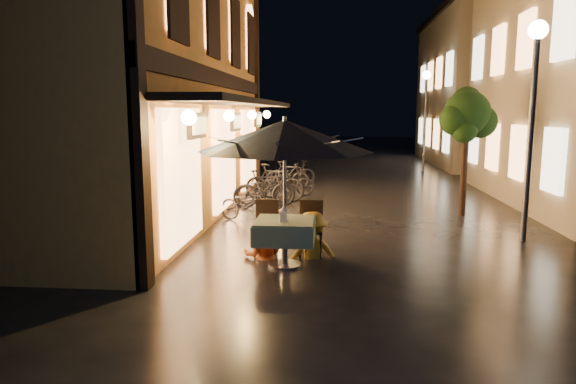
# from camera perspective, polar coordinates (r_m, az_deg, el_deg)

# --- Properties ---
(ground) EXTENTS (90.00, 90.00, 0.00)m
(ground) POSITION_cam_1_polar(r_m,az_deg,el_deg) (8.72, 10.01, -8.15)
(ground) COLOR black
(ground) RESTS_ON ground
(west_building) EXTENTS (5.90, 11.40, 7.40)m
(west_building) POSITION_cam_1_polar(r_m,az_deg,el_deg) (13.33, -17.17, 13.58)
(west_building) COLOR gold
(west_building) RESTS_ON ground
(east_building_far) EXTENTS (7.30, 10.30, 7.30)m
(east_building_far) POSITION_cam_1_polar(r_m,az_deg,el_deg) (27.58, 23.08, 10.55)
(east_building_far) COLOR tan
(east_building_far) RESTS_ON ground
(street_tree) EXTENTS (1.43, 1.20, 3.15)m
(street_tree) POSITION_cam_1_polar(r_m,az_deg,el_deg) (13.20, 19.31, 7.91)
(street_tree) COLOR black
(street_tree) RESTS_ON ground
(streetlamp_near) EXTENTS (0.36, 0.36, 4.23)m
(streetlamp_near) POSITION_cam_1_polar(r_m,az_deg,el_deg) (10.97, 25.63, 10.04)
(streetlamp_near) COLOR #59595E
(streetlamp_near) RESTS_ON ground
(streetlamp_far) EXTENTS (0.36, 0.36, 4.23)m
(streetlamp_far) POSITION_cam_1_polar(r_m,az_deg,el_deg) (22.62, 15.04, 9.58)
(streetlamp_far) COLOR #59595E
(streetlamp_far) RESTS_ON ground
(cafe_table) EXTENTS (0.99, 0.99, 0.78)m
(cafe_table) POSITION_cam_1_polar(r_m,az_deg,el_deg) (8.48, -0.38, -4.39)
(cafe_table) COLOR #59595E
(cafe_table) RESTS_ON ground
(patio_umbrella) EXTENTS (2.87, 2.87, 2.46)m
(patio_umbrella) POSITION_cam_1_polar(r_m,az_deg,el_deg) (8.26, -0.39, 6.21)
(patio_umbrella) COLOR #59595E
(patio_umbrella) RESTS_ON ground
(cafe_chair_left) EXTENTS (0.42, 0.42, 0.97)m
(cafe_chair_left) POSITION_cam_1_polar(r_m,az_deg,el_deg) (9.25, -2.39, -3.58)
(cafe_chair_left) COLOR black
(cafe_chair_left) RESTS_ON ground
(cafe_chair_right) EXTENTS (0.42, 0.42, 0.97)m
(cafe_chair_right) POSITION_cam_1_polar(r_m,az_deg,el_deg) (9.18, 2.57, -3.68)
(cafe_chair_right) COLOR black
(cafe_chair_right) RESTS_ON ground
(table_lantern) EXTENTS (0.16, 0.16, 0.25)m
(table_lantern) POSITION_cam_1_polar(r_m,az_deg,el_deg) (8.26, -0.48, -2.40)
(table_lantern) COLOR white
(table_lantern) RESTS_ON cafe_table
(person_orange) EXTENTS (0.77, 0.63, 1.47)m
(person_orange) POSITION_cam_1_polar(r_m,az_deg,el_deg) (8.99, -2.82, -2.67)
(person_orange) COLOR #CD5D25
(person_orange) RESTS_ON ground
(person_yellow) EXTENTS (1.14, 0.85, 1.58)m
(person_yellow) POSITION_cam_1_polar(r_m,az_deg,el_deg) (8.97, 2.72, -2.34)
(person_yellow) COLOR gold
(person_yellow) RESTS_ON ground
(bicycle_0) EXTENTS (1.61, 1.09, 0.80)m
(bicycle_0) POSITION_cam_1_polar(r_m,az_deg,el_deg) (11.91, -4.48, -1.45)
(bicycle_0) COLOR black
(bicycle_0) RESTS_ON ground
(bicycle_1) EXTENTS (1.76, 1.06, 1.02)m
(bicycle_1) POSITION_cam_1_polar(r_m,az_deg,el_deg) (13.62, -2.64, 0.35)
(bicycle_1) COLOR black
(bicycle_1) RESTS_ON ground
(bicycle_2) EXTENTS (1.68, 1.05, 0.83)m
(bicycle_2) POSITION_cam_1_polar(r_m,az_deg,el_deg) (14.24, -2.61, 0.34)
(bicycle_2) COLOR black
(bicycle_2) RESTS_ON ground
(bicycle_3) EXTENTS (1.84, 0.87, 1.07)m
(bicycle_3) POSITION_cam_1_polar(r_m,az_deg,el_deg) (14.65, -1.53, 1.05)
(bicycle_3) COLOR black
(bicycle_3) RESTS_ON ground
(bicycle_4) EXTENTS (1.76, 1.15, 0.87)m
(bicycle_4) POSITION_cam_1_polar(r_m,az_deg,el_deg) (15.36, -0.04, 1.05)
(bicycle_4) COLOR black
(bicycle_4) RESTS_ON ground
(bicycle_5) EXTENTS (1.56, 0.72, 0.90)m
(bicycle_5) POSITION_cam_1_polar(r_m,az_deg,el_deg) (17.09, -0.08, 1.90)
(bicycle_5) COLOR black
(bicycle_5) RESTS_ON ground
(bicycle_6) EXTENTS (1.73, 1.15, 0.86)m
(bicycle_6) POSITION_cam_1_polar(r_m,az_deg,el_deg) (17.94, 0.49, 2.17)
(bicycle_6) COLOR black
(bicycle_6) RESTS_ON ground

